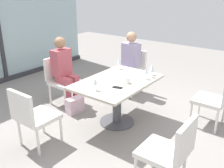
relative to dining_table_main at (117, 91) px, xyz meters
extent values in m
plane|color=gray|center=(0.00, 0.00, -0.56)|extent=(12.00, 12.00, 0.00)
cube|color=#2D2D33|center=(0.00, 3.17, -0.51)|extent=(4.84, 0.10, 0.10)
cube|color=#BCB29E|center=(0.00, 0.00, 0.15)|extent=(1.38, 0.92, 0.04)
cylinder|color=#4C4C51|center=(0.00, 0.00, -0.21)|extent=(0.14, 0.14, 0.69)
cylinder|color=#4C4C51|center=(0.00, 0.00, -0.55)|extent=(0.56, 0.56, 0.02)
cube|color=silver|center=(0.00, 1.19, -0.14)|extent=(0.46, 0.46, 0.06)
cube|color=silver|center=(0.00, 1.44, 0.10)|extent=(0.46, 0.05, 0.42)
cylinder|color=silver|center=(-0.20, 0.99, -0.36)|extent=(0.04, 0.04, 0.39)
cylinder|color=silver|center=(0.20, 0.99, -0.36)|extent=(0.04, 0.04, 0.39)
cylinder|color=silver|center=(-0.20, 1.39, -0.36)|extent=(0.04, 0.04, 0.39)
cylinder|color=silver|center=(0.20, 1.39, -0.36)|extent=(0.04, 0.04, 0.39)
cube|color=silver|center=(1.12, 0.51, -0.14)|extent=(0.46, 0.46, 0.06)
cube|color=silver|center=(1.37, 0.51, 0.10)|extent=(0.05, 0.46, 0.42)
cylinder|color=silver|center=(0.92, 0.71, -0.36)|extent=(0.04, 0.04, 0.39)
cylinder|color=silver|center=(0.92, 0.31, -0.36)|extent=(0.04, 0.04, 0.39)
cylinder|color=silver|center=(1.32, 0.71, -0.36)|extent=(0.04, 0.04, 0.39)
cylinder|color=silver|center=(1.32, 0.31, -0.36)|extent=(0.04, 0.04, 0.39)
cube|color=silver|center=(0.82, -1.19, -0.14)|extent=(0.46, 0.46, 0.06)
cylinder|color=silver|center=(1.02, -0.99, -0.36)|extent=(0.04, 0.04, 0.39)
cylinder|color=silver|center=(0.62, -0.99, -0.36)|extent=(0.04, 0.04, 0.39)
cylinder|color=silver|center=(1.02, -1.39, -0.36)|extent=(0.04, 0.04, 0.39)
cylinder|color=silver|center=(0.62, -1.39, -0.36)|extent=(0.04, 0.04, 0.39)
cube|color=silver|center=(-0.82, -1.19, -0.14)|extent=(0.46, 0.46, 0.06)
cube|color=silver|center=(-0.82, -1.44, 0.10)|extent=(0.46, 0.05, 0.42)
cylinder|color=silver|center=(-0.62, -0.99, -0.36)|extent=(0.04, 0.04, 0.39)
cylinder|color=silver|center=(-0.62, -1.39, -0.36)|extent=(0.04, 0.04, 0.39)
cube|color=silver|center=(-1.12, 0.51, -0.14)|extent=(0.46, 0.46, 0.06)
cube|color=silver|center=(-1.37, 0.51, 0.10)|extent=(0.05, 0.46, 0.42)
cylinder|color=silver|center=(-0.92, 0.31, -0.36)|extent=(0.04, 0.04, 0.39)
cylinder|color=silver|center=(-0.92, 0.71, -0.36)|extent=(0.04, 0.04, 0.39)
cylinder|color=silver|center=(-1.32, 0.31, -0.36)|extent=(0.04, 0.04, 0.39)
cylinder|color=silver|center=(-1.32, 0.71, -0.36)|extent=(0.04, 0.04, 0.39)
cylinder|color=#B24C56|center=(-0.09, 1.01, -0.33)|extent=(0.11, 0.11, 0.45)
cube|color=#B24C56|center=(-0.09, 1.11, -0.05)|extent=(0.13, 0.32, 0.11)
cylinder|color=#B24C56|center=(0.09, 1.01, -0.33)|extent=(0.11, 0.11, 0.45)
cube|color=#B24C56|center=(0.09, 1.11, -0.05)|extent=(0.13, 0.32, 0.11)
cube|color=#B24C56|center=(0.00, 1.24, 0.24)|extent=(0.34, 0.20, 0.48)
sphere|color=#936B4C|center=(0.00, 1.24, 0.60)|extent=(0.20, 0.20, 0.20)
cylinder|color=#9E93B7|center=(0.95, 0.60, -0.33)|extent=(0.11, 0.11, 0.45)
cube|color=#9E93B7|center=(1.04, 0.60, -0.05)|extent=(0.32, 0.13, 0.11)
cylinder|color=#9E93B7|center=(0.95, 0.42, -0.33)|extent=(0.11, 0.11, 0.45)
cube|color=#9E93B7|center=(1.04, 0.42, -0.05)|extent=(0.32, 0.13, 0.11)
cube|color=#9E93B7|center=(1.17, 0.51, 0.24)|extent=(0.20, 0.34, 0.48)
sphere|color=tan|center=(1.17, 0.51, 0.60)|extent=(0.20, 0.20, 0.20)
cylinder|color=silver|center=(0.49, 0.32, 0.17)|extent=(0.06, 0.06, 0.00)
cylinder|color=silver|center=(0.49, 0.32, 0.22)|extent=(0.01, 0.01, 0.08)
cone|color=silver|center=(0.49, 0.32, 0.31)|extent=(0.07, 0.07, 0.09)
cylinder|color=silver|center=(0.56, -0.29, 0.17)|extent=(0.06, 0.06, 0.00)
cylinder|color=silver|center=(0.56, -0.29, 0.22)|extent=(0.01, 0.01, 0.08)
cone|color=silver|center=(0.56, -0.29, 0.31)|extent=(0.07, 0.07, 0.09)
cylinder|color=silver|center=(0.46, -0.35, 0.17)|extent=(0.06, 0.06, 0.00)
cylinder|color=silver|center=(0.46, -0.35, 0.22)|extent=(0.01, 0.01, 0.08)
cone|color=silver|center=(0.46, -0.35, 0.31)|extent=(0.07, 0.07, 0.09)
cylinder|color=silver|center=(0.33, -0.31, 0.17)|extent=(0.06, 0.06, 0.00)
cylinder|color=silver|center=(0.33, -0.31, 0.22)|extent=(0.01, 0.01, 0.08)
cone|color=silver|center=(0.33, -0.31, 0.31)|extent=(0.07, 0.07, 0.09)
cylinder|color=silver|center=(-0.49, 0.02, 0.17)|extent=(0.06, 0.06, 0.00)
cylinder|color=silver|center=(-0.49, 0.02, 0.22)|extent=(0.01, 0.01, 0.08)
cone|color=silver|center=(-0.49, 0.02, 0.31)|extent=(0.07, 0.07, 0.09)
cylinder|color=white|center=(0.01, -0.19, 0.22)|extent=(0.08, 0.08, 0.09)
cube|color=black|center=(-0.23, -0.17, 0.18)|extent=(0.11, 0.16, 0.01)
cube|color=beige|center=(-0.17, 0.78, -0.42)|extent=(0.32, 0.21, 0.28)
camera|label=1|loc=(-3.00, -2.15, 1.57)|focal=41.11mm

